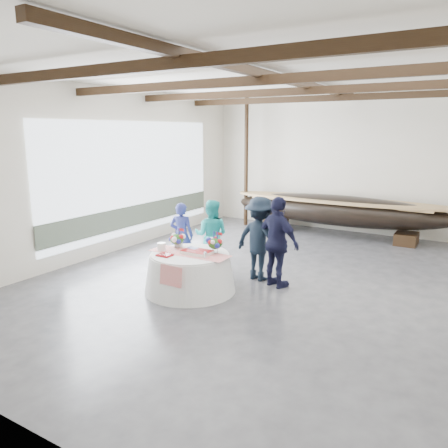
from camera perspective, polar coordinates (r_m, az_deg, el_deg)
The scene contains 14 objects.
floor at distance 9.97m, azimuth 6.80°, elevation -7.55°, with size 10.00×12.00×0.01m, color #3D3D42.
wall_back at distance 15.12m, azimuth 16.51°, elevation 7.47°, with size 10.00×0.02×4.50m, color silver.
wall_front at distance 4.73m, azimuth -23.97°, elevation -2.23°, with size 10.00×0.02×4.50m, color silver.
wall_left at distance 12.35m, azimuth -14.71°, elevation 6.64°, with size 0.02×12.00×4.50m, color silver.
ceiling at distance 9.47m, azimuth 7.52°, elevation 19.04°, with size 10.00×12.00×0.01m, color white.
pavilion_structure at distance 10.21m, azimuth 9.44°, elevation 15.67°, with size 9.80×11.76×4.50m.
open_bay at distance 13.07m, azimuth -11.32°, elevation 5.21°, with size 0.03×7.00×3.20m.
longboat_display at distance 14.45m, azimuth 14.59°, elevation 1.77°, with size 7.09×1.42×1.33m.
banquet_table at distance 9.30m, azimuth -4.47°, elevation -6.28°, with size 1.93×1.93×0.83m.
tabletop_items at distance 9.30m, azimuth -4.15°, elevation -2.67°, with size 1.79×0.99×0.40m.
guest_woman_blue at distance 10.79m, azimuth -5.56°, elevation -1.48°, with size 0.59×0.39×1.63m, color navy.
guest_woman_teal at distance 10.55m, azimuth -1.69°, elevation -1.47°, with size 0.84×0.65×1.73m, color #22B0AE.
guest_man_left at distance 9.87m, azimuth 4.70°, elevation -1.92°, with size 1.23×0.71×1.91m, color black.
guest_man_right at distance 9.43m, azimuth 7.02°, elevation -2.41°, with size 1.16×0.48×1.98m, color black.
Camera 1 is at (3.80, -8.60, 3.33)m, focal length 35.00 mm.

